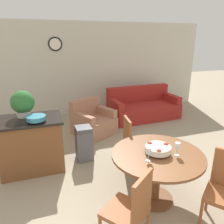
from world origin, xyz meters
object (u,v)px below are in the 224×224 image
object	(u,v)px
fruit_bowl	(158,149)
trash_bin	(84,143)
dining_table	(157,164)
armchair	(93,122)
potted_plant	(23,103)
dining_chair_far_side	(133,142)
teal_bowl	(36,118)
kitchen_island	(32,144)
couch	(143,108)
dining_chair_near_left	(131,208)
wine_glass_left	(149,151)
wine_glass_right	(178,146)

from	to	relation	value
fruit_bowl	trash_bin	distance (m)	1.68
dining_table	armchair	size ratio (longest dim) A/B	1.10
potted_plant	trash_bin	distance (m)	1.31
dining_table	dining_chair_far_side	distance (m)	0.86
trash_bin	teal_bowl	bearing A→B (deg)	-165.72
dining_table	fruit_bowl	distance (m)	0.24
dining_table	kitchen_island	bearing A→B (deg)	139.05
trash_bin	dining_chair_far_side	bearing A→B (deg)	-38.03
potted_plant	trash_bin	size ratio (longest dim) A/B	0.69
teal_bowl	potted_plant	world-z (taller)	potted_plant
dining_chair_far_side	teal_bowl	world-z (taller)	teal_bowl
trash_bin	couch	size ratio (longest dim) A/B	0.33
dining_chair_near_left	fruit_bowl	distance (m)	0.90
kitchen_island	couch	distance (m)	3.54
fruit_bowl	dining_chair_near_left	bearing A→B (deg)	-137.07
dining_chair_far_side	potted_plant	distance (m)	1.99
fruit_bowl	wine_glass_left	distance (m)	0.25
dining_chair_near_left	teal_bowl	size ratio (longest dim) A/B	3.12
dining_chair_far_side	fruit_bowl	world-z (taller)	dining_chair_far_side
dining_chair_far_side	couch	xyz separation A→B (m)	(1.36, 2.39, -0.22)
teal_bowl	trash_bin	size ratio (longest dim) A/B	0.46
wine_glass_right	potted_plant	size ratio (longest dim) A/B	0.41
dining_chair_near_left	couch	world-z (taller)	dining_chair_near_left
dining_chair_near_left	couch	size ratio (longest dim) A/B	0.47
fruit_bowl	kitchen_island	size ratio (longest dim) A/B	0.32
kitchen_island	potted_plant	world-z (taller)	potted_plant
teal_bowl	armchair	xyz separation A→B (m)	(1.24, 1.34, -0.71)
wine_glass_right	armchair	bearing A→B (deg)	100.01
fruit_bowl	wine_glass_left	bearing A→B (deg)	-148.03
kitchen_island	trash_bin	size ratio (longest dim) A/B	1.62
teal_bowl	trash_bin	distance (m)	1.06
dining_chair_far_side	couch	bearing A→B (deg)	157.56
dining_chair_near_left	fruit_bowl	bearing A→B (deg)	5.20
wine_glass_left	trash_bin	size ratio (longest dim) A/B	0.28
trash_bin	armchair	distance (m)	1.23
wine_glass_left	wine_glass_right	xyz separation A→B (m)	(0.42, 0.00, 0.00)
dining_table	teal_bowl	size ratio (longest dim) A/B	4.08
dining_table	armchair	xyz separation A→B (m)	(-0.27, 2.58, -0.29)
dining_chair_near_left	potted_plant	bearing A→B (deg)	79.01
dining_chair_far_side	trash_bin	size ratio (longest dim) A/B	1.44
couch	armchair	xyz separation A→B (m)	(-1.66, -0.66, -0.02)
teal_bowl	couch	xyz separation A→B (m)	(2.91, 2.01, -0.70)
wine_glass_right	couch	bearing A→B (deg)	70.63
dining_chair_near_left	kitchen_island	xyz separation A→B (m)	(-1.01, 2.00, -0.05)
dining_chair_far_side	wine_glass_left	size ratio (longest dim) A/B	5.15
dining_chair_far_side	wine_glass_right	world-z (taller)	dining_chair_far_side
dining_chair_near_left	dining_table	bearing A→B (deg)	5.19
couch	potted_plant	bearing A→B (deg)	-154.76
dining_chair_far_side	potted_plant	xyz separation A→B (m)	(-1.74, 0.71, 0.66)
dining_chair_far_side	dining_chair_near_left	bearing A→B (deg)	-17.31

